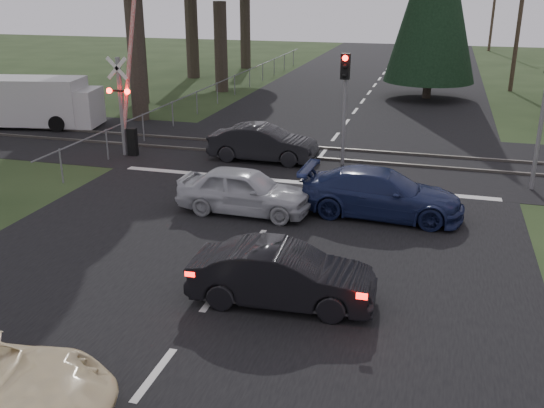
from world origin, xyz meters
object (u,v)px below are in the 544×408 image
(utility_pole_mid, at_px, (520,13))
(silver_car, at_px, (245,191))
(crossing_signal, at_px, (126,104))
(white_van, at_px, (38,102))
(blue_sedan, at_px, (381,193))
(traffic_signal_center, at_px, (345,90))
(dark_car_far, at_px, (263,143))
(dark_hatchback, at_px, (282,276))
(utility_pole_far, at_px, (495,1))

(utility_pole_mid, distance_m, silver_car, 27.03)
(crossing_signal, xyz_separation_m, white_van, (-6.58, 3.53, -0.90))
(utility_pole_mid, relative_size, blue_sedan, 1.91)
(traffic_signal_center, bearing_deg, utility_pole_mid, 68.79)
(crossing_signal, height_order, dark_car_far, crossing_signal)
(utility_pole_mid, bearing_deg, dark_car_far, -118.27)
(blue_sedan, height_order, white_van, white_van)
(silver_car, xyz_separation_m, white_van, (-12.90, 8.32, 0.48))
(traffic_signal_center, relative_size, blue_sedan, 0.87)
(dark_car_far, bearing_deg, dark_hatchback, -160.92)
(dark_hatchback, height_order, dark_car_far, dark_car_far)
(dark_hatchback, relative_size, dark_car_far, 0.95)
(traffic_signal_center, distance_m, dark_hatchback, 10.86)
(utility_pole_far, relative_size, dark_car_far, 2.18)
(crossing_signal, distance_m, white_van, 7.52)
(silver_car, relative_size, dark_car_far, 0.96)
(utility_pole_mid, relative_size, white_van, 1.47)
(dark_hatchback, distance_m, silver_car, 5.52)
(utility_pole_far, distance_m, white_van, 47.43)
(silver_car, bearing_deg, blue_sedan, -76.61)
(dark_car_far, relative_size, white_van, 0.67)
(blue_sedan, bearing_deg, dark_hatchback, 168.00)
(traffic_signal_center, relative_size, utility_pole_mid, 0.46)
(utility_pole_mid, relative_size, utility_pole_far, 1.00)
(traffic_signal_center, xyz_separation_m, dark_hatchback, (0.50, -10.63, -2.16))
(dark_car_far, bearing_deg, blue_sedan, -132.73)
(traffic_signal_center, height_order, white_van, traffic_signal_center)
(utility_pole_far, xyz_separation_m, blue_sedan, (-5.55, -49.18, -4.04))
(dark_hatchback, xyz_separation_m, blue_sedan, (1.45, 5.77, 0.04))
(dark_car_far, bearing_deg, utility_pole_mid, -27.70)
(utility_pole_far, bearing_deg, white_van, -118.20)
(utility_pole_far, bearing_deg, silver_car, -100.71)
(utility_pole_mid, relative_size, dark_hatchback, 2.30)
(utility_pole_mid, distance_m, dark_car_far, 22.53)
(traffic_signal_center, bearing_deg, white_van, 169.93)
(traffic_signal_center, relative_size, utility_pole_far, 0.46)
(silver_car, bearing_deg, traffic_signal_center, -17.50)
(utility_pole_mid, xyz_separation_m, silver_car, (-9.45, -25.00, -4.05))
(dark_hatchback, distance_m, white_van, 20.29)
(silver_car, distance_m, blue_sedan, 3.99)
(traffic_signal_center, xyz_separation_m, blue_sedan, (1.95, -4.86, -2.12))
(silver_car, xyz_separation_m, blue_sedan, (3.90, 0.82, 0.01))
(dark_hatchback, bearing_deg, blue_sedan, -17.22)
(traffic_signal_center, xyz_separation_m, utility_pole_mid, (7.50, 19.32, 1.92))
(utility_pole_far, relative_size, silver_car, 2.26)
(utility_pole_far, xyz_separation_m, silver_car, (-9.45, -50.00, -4.05))
(crossing_signal, relative_size, blue_sedan, 1.48)
(crossing_signal, xyz_separation_m, utility_pole_far, (15.77, 45.21, 2.67))
(crossing_signal, height_order, silver_car, crossing_signal)
(utility_pole_far, distance_m, dark_car_far, 45.92)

